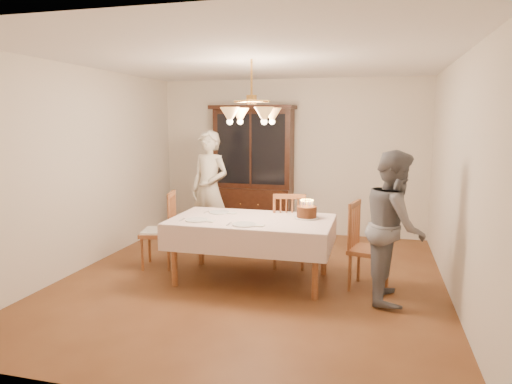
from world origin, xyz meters
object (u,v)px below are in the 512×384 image
(elderly_woman, at_px, (210,190))
(chair_far_side, at_px, (289,234))
(birthday_cake, at_px, (307,213))
(china_hutch, at_px, (253,173))
(dining_table, at_px, (252,225))

(elderly_woman, bearing_deg, chair_far_side, -8.06)
(chair_far_side, distance_m, birthday_cake, 0.65)
(chair_far_side, relative_size, elderly_woman, 0.56)
(china_hutch, height_order, elderly_woman, china_hutch)
(chair_far_side, relative_size, birthday_cake, 3.33)
(china_hutch, xyz_separation_m, birthday_cake, (1.22, -2.06, -0.21))
(china_hutch, relative_size, elderly_woman, 1.22)
(dining_table, relative_size, elderly_woman, 1.07)
(chair_far_side, xyz_separation_m, birthday_cake, (0.29, -0.43, 0.38))
(dining_table, height_order, chair_far_side, chair_far_side)
(birthday_cake, bearing_deg, dining_table, -162.68)
(dining_table, distance_m, china_hutch, 2.36)
(dining_table, bearing_deg, china_hutch, 104.63)
(china_hutch, xyz_separation_m, chair_far_side, (0.92, -1.63, -0.60))
(china_hutch, distance_m, chair_far_side, 1.96)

